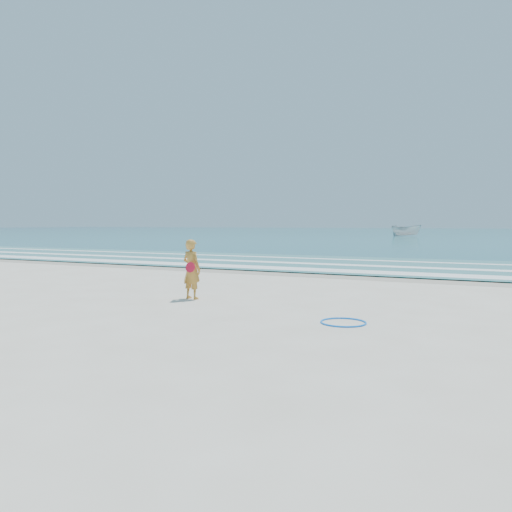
% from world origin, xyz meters
% --- Properties ---
extents(ground, '(400.00, 400.00, 0.00)m').
position_xyz_m(ground, '(0.00, 0.00, 0.00)').
color(ground, silver).
rests_on(ground, ground).
extents(wet_sand, '(400.00, 2.40, 0.00)m').
position_xyz_m(wet_sand, '(0.00, 9.00, 0.00)').
color(wet_sand, '#B2A893').
rests_on(wet_sand, ground).
extents(ocean, '(400.00, 190.00, 0.04)m').
position_xyz_m(ocean, '(0.00, 105.00, 0.02)').
color(ocean, '#19727F').
rests_on(ocean, ground).
extents(shallow, '(400.00, 10.00, 0.01)m').
position_xyz_m(shallow, '(0.00, 14.00, 0.04)').
color(shallow, '#59B7AD').
rests_on(shallow, ocean).
extents(foam_near, '(400.00, 1.40, 0.01)m').
position_xyz_m(foam_near, '(0.00, 10.30, 0.05)').
color(foam_near, white).
rests_on(foam_near, shallow).
extents(foam_mid, '(400.00, 0.90, 0.01)m').
position_xyz_m(foam_mid, '(0.00, 13.20, 0.05)').
color(foam_mid, white).
rests_on(foam_mid, shallow).
extents(foam_far, '(400.00, 0.60, 0.01)m').
position_xyz_m(foam_far, '(0.00, 16.50, 0.05)').
color(foam_far, white).
rests_on(foam_far, shallow).
extents(hoop, '(1.02, 1.02, 0.03)m').
position_xyz_m(hoop, '(4.04, 0.29, 0.02)').
color(hoop, '#0E7AFF').
rests_on(hoop, ground).
extents(boat, '(4.89, 2.73, 1.78)m').
position_xyz_m(boat, '(-5.99, 67.81, 0.93)').
color(boat, silver).
rests_on(boat, ocean).
extents(woman, '(0.63, 0.47, 1.55)m').
position_xyz_m(woman, '(-0.40, 1.63, 0.78)').
color(woman, '#C7822E').
rests_on(woman, ground).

